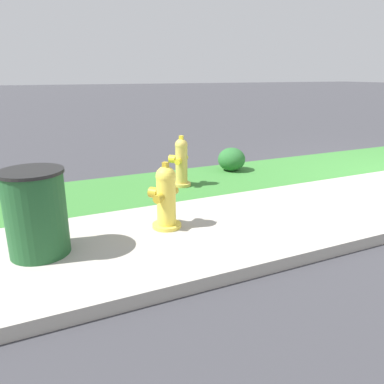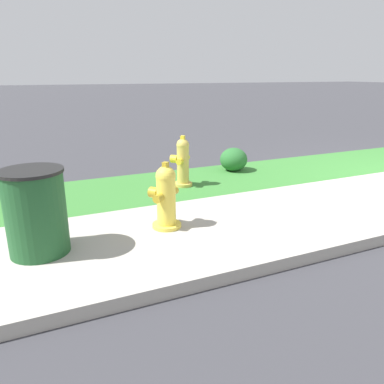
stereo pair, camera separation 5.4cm
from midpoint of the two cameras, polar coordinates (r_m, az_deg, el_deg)
name	(u,v)px [view 2 (the right image)]	position (r m, az deg, el deg)	size (l,w,h in m)	color
grass_verge	(354,162)	(7.92, 23.61, 4.25)	(18.00, 1.63, 0.01)	#387A33
fire_hydrant_across_street	(183,162)	(5.61, -1.18, 4.58)	(0.34, 0.34, 0.77)	gold
fire_hydrant_by_grass_verge	(166,197)	(4.06, -3.64, -0.76)	(0.36, 0.36, 0.75)	yellow
trash_bin	(36,212)	(3.73, -22.31, -2.90)	(0.57, 0.57, 0.82)	#1E5128
shrub_bush_far_verge	(234,159)	(6.60, 6.60, 4.95)	(0.48, 0.48, 0.40)	#28662D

